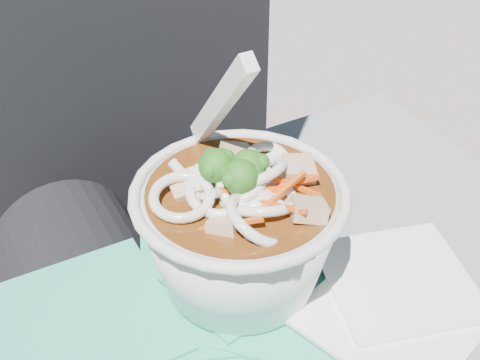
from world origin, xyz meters
name	(u,v)px	position (x,y,z in m)	size (l,w,h in m)	color
person_body	(182,272)	(0.00, 0.09, 0.53)	(0.34, 0.94, 0.97)	black
plastic_bag	(249,338)	(0.00, -0.04, 0.58)	(0.35, 0.36, 0.02)	teal
napkins	(395,301)	(0.11, -0.07, 0.59)	(0.17, 0.17, 0.01)	white
udon_bowl	(240,225)	(0.02, 0.01, 0.64)	(0.20, 0.20, 0.20)	silver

